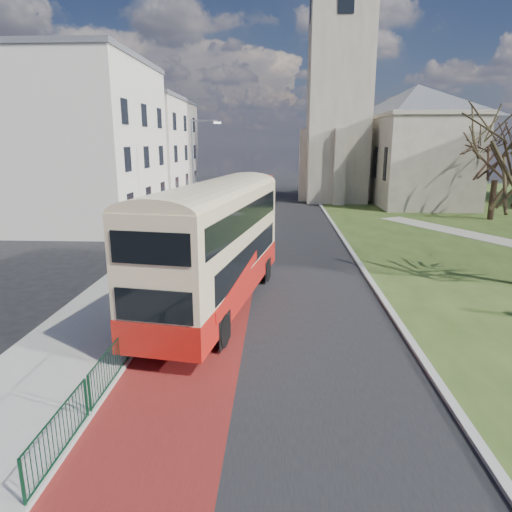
{
  "coord_description": "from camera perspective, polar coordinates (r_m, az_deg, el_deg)",
  "views": [
    {
      "loc": [
        1.6,
        -14.76,
        6.56
      ],
      "look_at": [
        0.71,
        3.45,
        2.0
      ],
      "focal_mm": 32.0,
      "sensor_mm": 36.0,
      "label": 1
    }
  ],
  "objects": [
    {
      "name": "kerb_west",
      "position": [
        35.66,
        -4.66,
        3.5
      ],
      "size": [
        0.25,
        120.0,
        0.13
      ],
      "primitive_type": "cube",
      "color": "#999993",
      "rests_on": "ground"
    },
    {
      "name": "bus_lane",
      "position": [
        35.48,
        -1.77,
        3.39
      ],
      "size": [
        3.4,
        120.0,
        0.01
      ],
      "primitive_type": "cube",
      "color": "#591414",
      "rests_on": "ground"
    },
    {
      "name": "bus",
      "position": [
        18.08,
        -5.04,
        1.96
      ],
      "size": [
        4.61,
        11.98,
        4.89
      ],
      "rotation": [
        0.0,
        0.0,
        -0.17
      ],
      "color": "#B31710",
      "rests_on": "ground"
    },
    {
      "name": "road_carriageway",
      "position": [
        35.37,
        2.61,
        3.35
      ],
      "size": [
        9.0,
        120.0,
        0.01
      ],
      "primitive_type": "cube",
      "color": "black",
      "rests_on": "ground"
    },
    {
      "name": "street_block_near",
      "position": [
        39.93,
        -20.75,
        13.1
      ],
      "size": [
        10.3,
        14.3,
        13.0
      ],
      "color": "beige",
      "rests_on": "ground"
    },
    {
      "name": "winter_tree_far",
      "position": [
        44.18,
        28.08,
        11.81
      ],
      "size": [
        6.14,
        6.14,
        8.73
      ],
      "rotation": [
        0.0,
        0.0,
        -0.04
      ],
      "color": "#2E1F17",
      "rests_on": "grass_green"
    },
    {
      "name": "streetlamp",
      "position": [
        33.35,
        -7.59,
        10.54
      ],
      "size": [
        2.13,
        0.18,
        8.0
      ],
      "color": "gray",
      "rests_on": "pavement_west"
    },
    {
      "name": "kerb_east",
      "position": [
        37.59,
        9.67,
        3.89
      ],
      "size": [
        0.25,
        80.0,
        0.13
      ],
      "primitive_type": "cube",
      "color": "#999993",
      "rests_on": "ground"
    },
    {
      "name": "ground",
      "position": [
        16.23,
        -3.14,
        -9.82
      ],
      "size": [
        160.0,
        160.0,
        0.0
      ],
      "primitive_type": "plane",
      "color": "black",
      "rests_on": "ground"
    },
    {
      "name": "street_block_far",
      "position": [
        55.02,
        -14.01,
        12.81
      ],
      "size": [
        10.3,
        16.3,
        11.5
      ],
      "color": "#BFB3A2",
      "rests_on": "ground"
    },
    {
      "name": "pavement_west",
      "position": [
        35.97,
        -7.82,
        3.5
      ],
      "size": [
        4.0,
        120.0,
        0.12
      ],
      "primitive_type": "cube",
      "color": "gray",
      "rests_on": "ground"
    },
    {
      "name": "gothic_church",
      "position": [
        54.28,
        15.44,
        20.52
      ],
      "size": [
        16.38,
        18.0,
        40.0
      ],
      "color": "gray",
      "rests_on": "ground"
    },
    {
      "name": "pedestrian_railing",
      "position": [
        20.21,
        -10.35,
        -3.48
      ],
      "size": [
        0.07,
        24.0,
        1.12
      ],
      "color": "#0C3720",
      "rests_on": "ground"
    }
  ]
}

